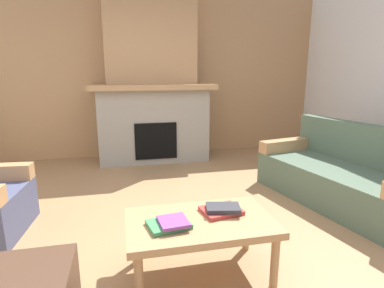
# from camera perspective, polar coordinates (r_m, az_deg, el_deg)

# --- Properties ---
(ground) EXTENTS (9.00, 9.00, 0.00)m
(ground) POSITION_cam_1_polar(r_m,az_deg,el_deg) (2.81, -1.22, -16.98)
(ground) COLOR #9E754C
(wall_back_wood_panel) EXTENTS (6.00, 0.12, 2.70)m
(wall_back_wood_panel) POSITION_cam_1_polar(r_m,az_deg,el_deg) (5.40, -7.86, 12.39)
(wall_back_wood_panel) COLOR tan
(wall_back_wood_panel) RESTS_ON ground
(fireplace) EXTENTS (1.90, 0.82, 2.70)m
(fireplace) POSITION_cam_1_polar(r_m,az_deg,el_deg) (5.03, -7.41, 10.23)
(fireplace) COLOR gray
(fireplace) RESTS_ON ground
(couch) EXTENTS (1.19, 1.93, 0.85)m
(couch) POSITION_cam_1_polar(r_m,az_deg,el_deg) (3.80, 26.11, -5.42)
(couch) COLOR #4C604C
(couch) RESTS_ON ground
(coffee_table) EXTENTS (1.00, 0.60, 0.43)m
(coffee_table) POSITION_cam_1_polar(r_m,az_deg,el_deg) (2.19, 1.64, -15.03)
(coffee_table) COLOR tan
(coffee_table) RESTS_ON ground
(book_stack_near_edge) EXTENTS (0.30, 0.25, 0.05)m
(book_stack_near_edge) POSITION_cam_1_polar(r_m,az_deg,el_deg) (2.06, -4.07, -14.44)
(book_stack_near_edge) COLOR #3D7F4C
(book_stack_near_edge) RESTS_ON coffee_table
(book_stack_center) EXTENTS (0.30, 0.26, 0.06)m
(book_stack_center) POSITION_cam_1_polar(r_m,az_deg,el_deg) (2.25, 5.55, -11.96)
(book_stack_center) COLOR #B23833
(book_stack_center) RESTS_ON coffee_table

